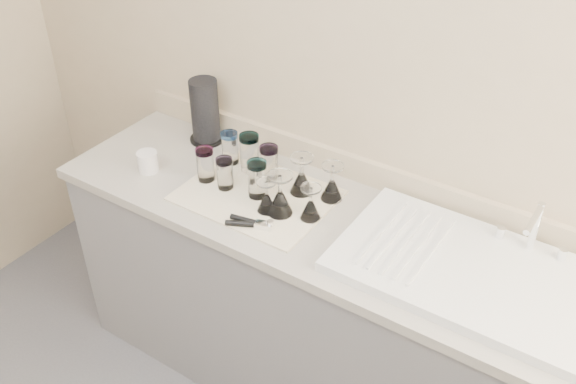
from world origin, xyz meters
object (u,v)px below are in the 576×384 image
Objects in this scene: goblet_back_right at (332,187)px; white_mug at (147,161)px; tumbler_purple at (269,163)px; tumbler_blue at (225,173)px; tumbler_magenta at (205,164)px; tumbler_lavender at (257,179)px; goblet_back_left at (301,180)px; goblet_front_right at (310,207)px; tumbler_cyan at (249,152)px; sink_unit at (467,269)px; goblet_front_left at (280,200)px; paper_towel_roll at (205,112)px; tumbler_teal at (230,148)px; goblet_extra at (267,201)px; can_opener at (250,223)px.

white_mug is (-0.71, -0.23, -0.02)m from goblet_back_right.
white_mug is at bearing -162.26° from goblet_back_right.
tumbler_purple is 0.17m from tumbler_blue.
tumbler_lavender is at bearing 5.62° from tumbler_magenta.
goblet_back_left reaches higher than tumbler_blue.
tumbler_lavender is (0.13, 0.02, 0.01)m from tumbler_blue.
tumbler_lavender is 0.24m from goblet_front_right.
tumbler_blue is at bearing -91.90° from tumbler_cyan.
goblet_back_left is 0.12m from goblet_back_right.
tumbler_cyan and goblet_back_left have the same top height.
sink_unit is 0.68m from goblet_front_left.
tumbler_purple is 1.13× the size of tumbler_blue.
paper_towel_roll is at bearing 172.66° from goblet_back_right.
tumbler_lavender is 1.11× the size of goblet_front_right.
tumbler_purple is 1.09× the size of goblet_front_right.
paper_towel_roll reaches higher than tumbler_purple.
tumbler_teal is 0.48m from goblet_front_right.
goblet_back_left is 1.23× the size of goblet_extra.
tumbler_purple is 0.20m from goblet_extra.
white_mug is (-0.44, -0.20, -0.04)m from tumbler_purple.
sink_unit is at bearing -6.28° from tumbler_cyan.
goblet_extra is 0.77× the size of can_opener.
tumbler_purple is 0.29m from goblet_front_right.
tumbler_lavender is (0.22, -0.13, 0.01)m from tumbler_teal.
tumbler_blue is (0.09, -0.15, -0.00)m from tumbler_teal.
goblet_back_left is at bearing -11.56° from paper_towel_roll.
tumbler_cyan is at bearing 135.18° from tumbler_lavender.
tumbler_cyan reaches higher than can_opener.
sink_unit is 6.08× the size of tumbler_teal.
white_mug is (-0.47, -0.09, -0.04)m from tumbler_lavender.
tumbler_teal is at bearing -178.88° from goblet_back_right.
goblet_front_right is at bearing -176.79° from sink_unit.
sink_unit is 0.58m from goblet_back_right.
white_mug is (-1.27, -0.11, 0.02)m from sink_unit.
goblet_front_right is at bearing -20.31° from tumbler_cyan.
tumbler_teal is at bearing 154.47° from goblet_front_left.
tumbler_purple is (0.10, -0.01, -0.01)m from tumbler_cyan.
paper_towel_roll is at bearing 151.15° from goblet_extra.
white_mug is at bearing -175.40° from goblet_front_left.
tumbler_cyan is 0.15m from tumbler_blue.
goblet_back_left is at bearing 92.45° from goblet_front_left.
can_opener is (0.11, -0.27, -0.06)m from tumbler_purple.
goblet_back_right is (0.37, 0.16, -0.02)m from tumbler_blue.
tumbler_lavender is at bearing 11.00° from white_mug.
goblet_front_right is 0.71m from white_mug.
goblet_back_left is (-0.68, 0.08, 0.04)m from sink_unit.
tumbler_lavender is (-0.80, -0.02, 0.06)m from sink_unit.
tumbler_purple is 0.41m from paper_towel_roll.
paper_towel_roll is (-0.55, 0.26, 0.07)m from goblet_front_left.
goblet_front_right is at bearing 18.44° from goblet_front_left.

